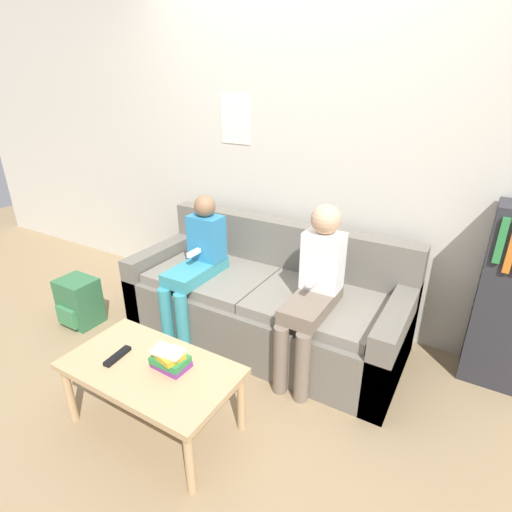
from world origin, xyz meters
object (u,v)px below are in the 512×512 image
at_px(person_left, 196,262).
at_px(backpack, 79,302).
at_px(tv_remote, 118,356).
at_px(coffee_table, 151,373).
at_px(person_right, 314,286).
at_px(couch, 266,303).

distance_m(person_left, backpack, 1.02).
bearing_deg(tv_remote, coffee_table, 5.85).
relative_size(person_left, person_right, 0.94).
relative_size(person_right, backpack, 2.94).
xyz_separation_m(coffee_table, person_left, (-0.36, 0.85, 0.22)).
relative_size(tv_remote, backpack, 0.47).
bearing_deg(person_left, couch, 23.66).
height_order(couch, tv_remote, couch).
bearing_deg(backpack, person_right, 12.98).
bearing_deg(coffee_table, backpack, 159.54).
distance_m(couch, person_right, 0.58).
height_order(coffee_table, tv_remote, tv_remote).
xyz_separation_m(tv_remote, backpack, (-1.03, 0.49, -0.22)).
distance_m(tv_remote, backpack, 1.16).
bearing_deg(backpack, person_left, 24.35).
bearing_deg(person_left, backpack, -155.65).
relative_size(couch, person_right, 1.80).
relative_size(couch, backpack, 5.30).
height_order(person_left, backpack, person_left).
distance_m(coffee_table, tv_remote, 0.21).
bearing_deg(tv_remote, person_right, 45.69).
xyz_separation_m(person_left, person_right, (0.89, 0.01, 0.05)).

